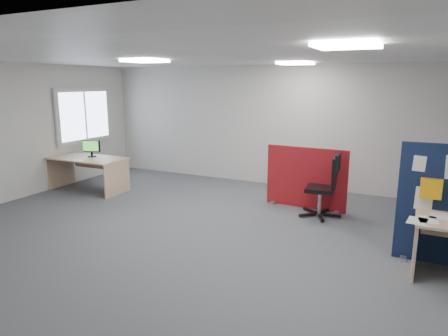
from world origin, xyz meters
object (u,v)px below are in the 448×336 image
at_px(red_divider, 306,179).
at_px(monitor_second, 91,148).
at_px(office_chair, 327,182).
at_px(second_desk, 89,165).

distance_m(red_divider, monitor_second, 4.62).
distance_m(red_divider, office_chair, 0.60).
bearing_deg(red_divider, office_chair, -34.51).
distance_m(second_desk, office_chair, 5.07).
relative_size(red_divider, monitor_second, 3.85).
height_order(second_desk, office_chair, office_chair).
bearing_deg(office_chair, red_divider, 137.49).
height_order(monitor_second, office_chair, office_chair).
bearing_deg(red_divider, second_desk, -166.08).
bearing_deg(monitor_second, office_chair, -10.19).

